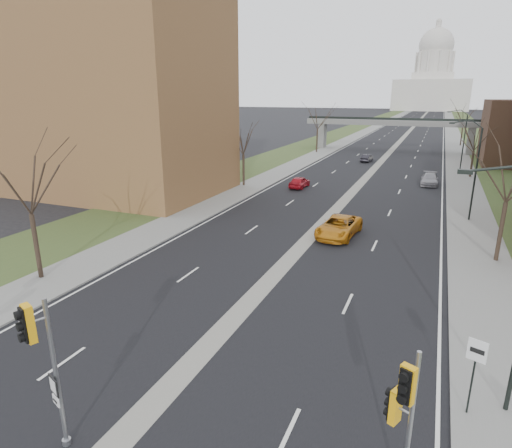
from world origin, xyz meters
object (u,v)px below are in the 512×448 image
Objects in this scene: signal_pole_right at (403,406)px; speed_limit_sign at (475,363)px; car_left_near at (299,182)px; car_left_far at (367,158)px; car_right_mid at (430,179)px; signal_pole_median at (41,350)px; car_right_near at (339,227)px.

speed_limit_sign is at bearing 89.03° from signal_pole_right.
car_left_near is 24.58m from car_left_far.
car_right_mid is (-2.48, 42.36, -1.42)m from speed_limit_sign.
signal_pole_right is at bearing -90.14° from car_right_mid.
signal_pole_median reaches higher than speed_limit_sign.
car_right_near is (-8.51, 18.00, -1.33)m from speed_limit_sign.
car_left_near is 1.09× the size of car_left_far.
signal_pole_median reaches higher than car_right_near.
signal_pole_median is 1.79× the size of speed_limit_sign.
car_right_near is (4.17, -40.63, 0.17)m from car_left_far.
car_right_mid is at bearing 112.82° from speed_limit_sign.
signal_pole_median is 41.53m from car_left_near.
signal_pole_median is at bearing 98.28° from car_left_near.
speed_limit_sign is (2.06, 4.36, -0.97)m from signal_pole_right.
car_right_mid is (9.59, 49.10, -2.93)m from signal_pole_median.
signal_pole_median is 65.44m from car_left_far.
car_left_far is (-12.68, 58.62, -1.51)m from speed_limit_sign.
car_right_near is at bearing 103.04° from signal_pole_median.
car_left_far is at bearing 121.67° from speed_limit_sign.
speed_limit_sign is 42.45m from car_right_mid.
signal_pole_right is 46.78m from car_right_mid.
signal_pole_median is 1.28× the size of car_left_near.
car_right_mid is (10.20, -16.27, 0.09)m from car_left_far.
car_right_near is (-6.45, 22.36, -2.30)m from signal_pole_right.
car_right_near is at bearing 130.44° from signal_pole_right.
car_right_mid is at bearing 114.86° from signal_pole_right.
signal_pole_right reaches higher than car_right_near.
speed_limit_sign is 0.78× the size of car_left_far.
car_right_mid is (14.40, 7.95, 0.01)m from car_left_near.
signal_pole_right is 4.92m from speed_limit_sign.
car_left_far is at bearing -98.23° from car_left_near.
speed_limit_sign is at bearing -59.76° from car_right_near.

